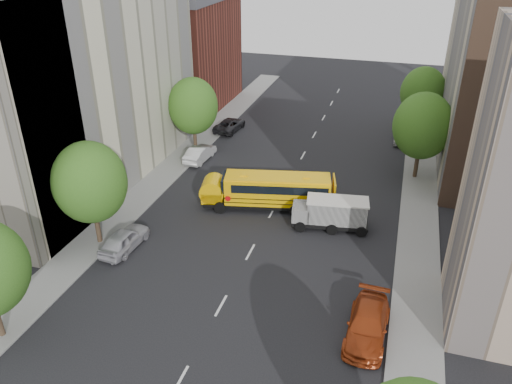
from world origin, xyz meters
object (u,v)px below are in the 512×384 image
at_px(street_tree_5, 423,92).
at_px(school_bus, 268,190).
at_px(parked_car_3, 368,325).
at_px(parked_car_5, 401,135).
at_px(street_tree_4, 423,126).
at_px(safari_truck, 331,213).
at_px(street_tree_2, 193,106).
at_px(street_tree_1, 90,182).
at_px(parked_car_0, 124,239).
at_px(parked_car_1, 200,153).
at_px(parked_car_2, 230,125).

bearing_deg(street_tree_5, school_bus, -118.45).
xyz_separation_m(parked_car_3, parked_car_5, (0.57, 30.78, -0.06)).
bearing_deg(parked_car_5, street_tree_4, -81.62).
distance_m(street_tree_4, parked_car_5, 9.98).
relative_size(street_tree_4, safari_truck, 1.35).
bearing_deg(parked_car_5, street_tree_2, -158.65).
bearing_deg(street_tree_4, street_tree_2, 180.00).
xyz_separation_m(street_tree_1, school_bus, (10.42, 8.62, -3.29)).
height_order(street_tree_1, street_tree_5, street_tree_1).
xyz_separation_m(parked_car_0, parked_car_1, (-0.80, 16.03, -0.03)).
distance_m(parked_car_1, parked_car_5, 21.91).
xyz_separation_m(parked_car_2, parked_car_5, (18.91, 2.27, 0.04)).
xyz_separation_m(street_tree_2, safari_truck, (15.91, -10.99, -3.52)).
xyz_separation_m(street_tree_5, parked_car_5, (-1.63, -3.17, -3.98)).
height_order(street_tree_1, parked_car_0, street_tree_1).
relative_size(parked_car_1, parked_car_5, 1.04).
bearing_deg(street_tree_4, parked_car_2, 162.29).
xyz_separation_m(street_tree_5, parked_car_0, (-19.80, -30.18, -3.92)).
bearing_deg(street_tree_5, parked_car_2, -165.17).
bearing_deg(street_tree_4, parked_car_1, -174.05).
distance_m(safari_truck, parked_car_1, 17.00).
bearing_deg(parked_car_0, street_tree_1, -1.24).
bearing_deg(street_tree_1, street_tree_4, 39.29).
distance_m(street_tree_1, safari_truck, 17.76).
distance_m(street_tree_4, safari_truck, 13.12).
height_order(school_bus, parked_car_5, school_bus).
xyz_separation_m(street_tree_4, parked_car_3, (-2.20, -21.95, -4.29)).
xyz_separation_m(school_bus, parked_car_2, (-8.97, 15.94, -0.98)).
bearing_deg(street_tree_2, parked_car_3, -47.94).
distance_m(parked_car_0, parked_car_1, 16.05).
relative_size(parked_car_0, parked_car_1, 1.01).
bearing_deg(parked_car_2, parked_car_3, 128.34).
distance_m(street_tree_2, street_tree_5, 25.06).
relative_size(safari_truck, parked_car_1, 1.31).
bearing_deg(school_bus, street_tree_1, -152.75).
bearing_deg(parked_car_3, parked_car_2, 124.93).
relative_size(parked_car_0, parked_car_5, 1.05).
distance_m(parked_car_2, parked_car_3, 33.90).
xyz_separation_m(street_tree_4, parked_car_0, (-19.80, -18.18, -4.29)).
bearing_deg(street_tree_1, parked_car_0, -4.69).
bearing_deg(parked_car_0, parked_car_2, -84.81).
distance_m(street_tree_5, parked_car_2, 21.63).
xyz_separation_m(street_tree_1, parked_car_2, (1.45, 24.56, -4.26)).
relative_size(street_tree_1, street_tree_2, 1.03).
xyz_separation_m(street_tree_2, parked_car_5, (20.37, 8.83, -4.10)).
relative_size(street_tree_1, street_tree_4, 0.98).
relative_size(street_tree_4, parked_car_2, 1.64).
relative_size(safari_truck, parked_car_0, 1.30).
bearing_deg(street_tree_4, safari_truck, -118.99).
bearing_deg(safari_truck, parked_car_3, -78.62).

